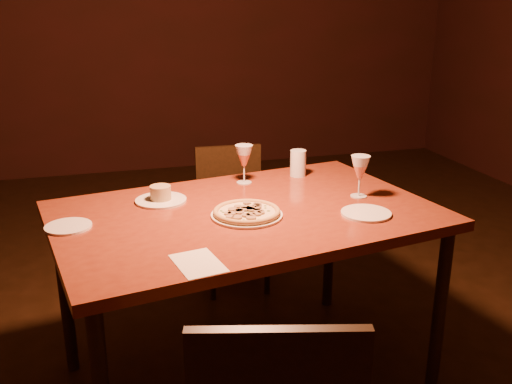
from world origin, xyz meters
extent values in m
plane|color=black|center=(0.00, 0.00, 0.00)|extent=(7.00, 7.00, 0.00)
cube|color=#361311|center=(0.00, 3.50, 1.50)|extent=(6.00, 0.04, 3.00)
cube|color=maroon|center=(-0.15, -0.12, 0.80)|extent=(1.68, 1.23, 0.04)
cylinder|color=black|center=(-0.91, 0.19, 0.39)|extent=(0.05, 0.05, 0.78)
cylinder|color=black|center=(0.61, -0.42, 0.39)|extent=(0.05, 0.05, 0.78)
cylinder|color=black|center=(0.47, 0.42, 0.39)|extent=(0.05, 0.05, 0.78)
cube|color=black|center=(0.02, 0.80, 0.43)|extent=(0.42, 0.42, 0.04)
cube|color=black|center=(0.04, 0.99, 0.63)|extent=(0.40, 0.05, 0.38)
cylinder|color=black|center=(-0.15, 0.65, 0.20)|extent=(0.03, 0.03, 0.41)
cylinder|color=black|center=(-0.13, 0.97, 0.20)|extent=(0.03, 0.03, 0.41)
cylinder|color=black|center=(0.18, 0.63, 0.20)|extent=(0.03, 0.03, 0.41)
cylinder|color=black|center=(0.19, 0.95, 0.20)|extent=(0.03, 0.03, 0.41)
cylinder|color=white|center=(-0.16, -0.18, 0.83)|extent=(0.29, 0.29, 0.01)
cylinder|color=beige|center=(-0.16, -0.18, 0.84)|extent=(0.26, 0.26, 0.01)
torus|color=tan|center=(-0.16, -0.18, 0.84)|extent=(0.27, 0.27, 0.02)
cylinder|color=white|center=(-0.47, 0.09, 0.83)|extent=(0.22, 0.22, 0.01)
cylinder|color=tan|center=(-0.47, 0.09, 0.86)|extent=(0.09, 0.09, 0.06)
cylinder|color=silver|center=(0.23, 0.29, 0.89)|extent=(0.08, 0.08, 0.13)
cylinder|color=white|center=(-0.85, -0.11, 0.83)|extent=(0.18, 0.18, 0.01)
cylinder|color=white|center=(0.31, -0.29, 0.83)|extent=(0.20, 0.20, 0.01)
cube|color=silver|center=(-0.43, -0.56, 0.82)|extent=(0.17, 0.23, 0.00)
camera|label=1|loc=(-0.72, -2.25, 1.64)|focal=40.00mm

